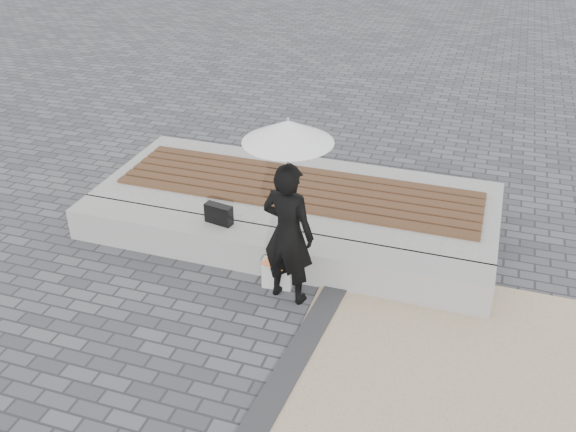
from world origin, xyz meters
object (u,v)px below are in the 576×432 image
(parasol, at_px, (288,131))
(canvas_tote, at_px, (277,274))
(woman, at_px, (288,234))
(seating_ledge, at_px, (267,251))
(handbag, at_px, (219,214))

(parasol, distance_m, canvas_tote, 1.76)
(woman, distance_m, parasol, 1.12)
(parasol, bearing_deg, canvas_tote, 141.90)
(seating_ledge, xyz_separation_m, canvas_tote, (0.25, -0.35, -0.03))
(handbag, bearing_deg, parasol, -19.05)
(canvas_tote, bearing_deg, handbag, 148.07)
(handbag, xyz_separation_m, canvas_tote, (0.87, -0.45, -0.35))
(woman, relative_size, canvas_tote, 4.65)
(parasol, bearing_deg, handbag, 150.88)
(handbag, height_order, canvas_tote, handbag)
(seating_ledge, xyz_separation_m, handbag, (-0.62, 0.10, 0.32))
(woman, bearing_deg, parasol, -92.91)
(woman, distance_m, canvas_tote, 0.66)
(parasol, height_order, canvas_tote, parasol)
(seating_ledge, bearing_deg, parasol, -49.07)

